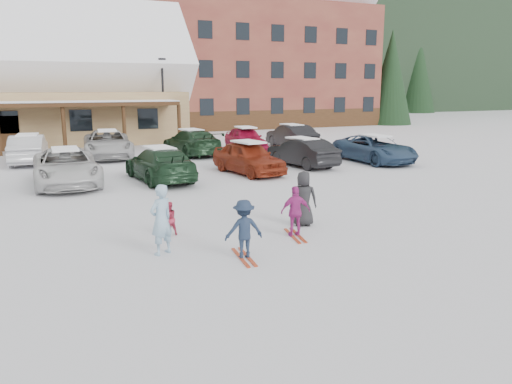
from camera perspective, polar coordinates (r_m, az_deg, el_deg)
name	(u,v)px	position (r m, az deg, el deg)	size (l,w,h in m)	color
ground	(261,236)	(13.55, 0.58, -5.05)	(160.00, 160.00, 0.00)	silver
alpine_hotel	(232,41)	(53.73, -2.73, 16.91)	(31.48, 14.01, 21.48)	maroon
lamp_post	(163,96)	(36.34, -10.58, 10.78)	(0.50, 0.25, 5.92)	black
conifer_1	(391,65)	(56.37, 15.20, 13.87)	(4.84, 4.84, 11.22)	black
conifer_3	(141,76)	(56.94, -12.97, 12.80)	(3.96, 3.96, 9.18)	black
conifer_4	(347,67)	(70.00, 10.38, 13.86)	(5.06, 5.06, 11.73)	black
adult_skier	(161,220)	(12.10, -10.79, -3.13)	(0.63, 0.41, 1.72)	#92B9D1
toddler_red	(169,219)	(13.69, -9.92, -3.02)	(0.45, 0.35, 0.93)	#B52D48
child_navy	(244,229)	(11.68, -1.40, -4.27)	(0.91, 0.52, 1.40)	#1B283F
skis_child_navy	(244,257)	(11.89, -1.38, -7.44)	(0.20, 1.40, 0.03)	#B03719
child_magenta	(296,211)	(13.41, 4.54, -2.22)	(0.81, 0.34, 1.38)	#B22C86
skis_child_magenta	(295,235)	(13.59, 4.49, -4.98)	(0.20, 1.40, 0.03)	#B03719
bystander_dark	(303,199)	(14.43, 5.45, -0.76)	(0.78, 0.51, 1.60)	#242426
parked_car_2	(66,167)	(21.83, -20.86, 2.70)	(2.49, 5.41, 1.50)	silver
parked_car_3	(160,164)	(21.74, -10.91, 3.14)	(2.01, 4.95, 1.44)	#1A3720
parked_car_4	(248,158)	(23.15, -0.87, 3.95)	(1.76, 4.37, 1.49)	maroon
parked_car_5	(302,152)	(25.40, 5.29, 4.54)	(1.51, 4.34, 1.43)	black
parked_car_6	(374,149)	(27.47, 13.39, 4.83)	(2.37, 5.15, 1.43)	navy
parked_car_9	(29,149)	(28.80, -24.55, 4.48)	(1.61, 4.62, 1.52)	silver
parked_car_10	(108,144)	(29.70, -16.58, 5.29)	(2.58, 5.59, 1.55)	#BBBBBB
parked_car_11	(192,142)	(29.84, -7.37, 5.66)	(2.10, 5.17, 1.50)	#19351E
parked_car_12	(246,139)	(31.48, -1.20, 6.07)	(1.76, 4.39, 1.49)	#AC1239
parked_car_13	(292,136)	(32.98, 4.09, 6.36)	(1.64, 4.70, 1.55)	black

